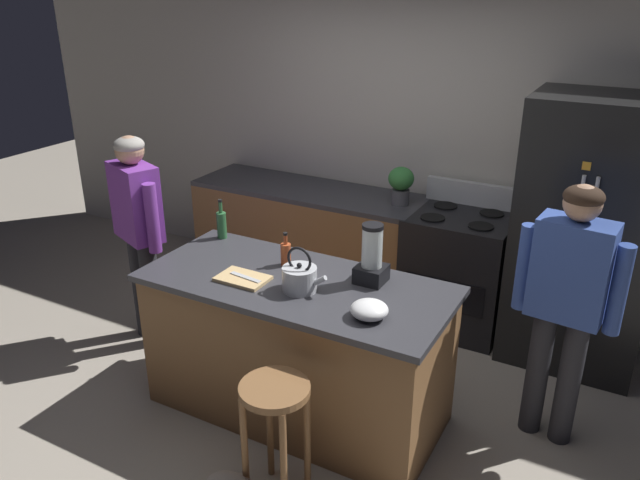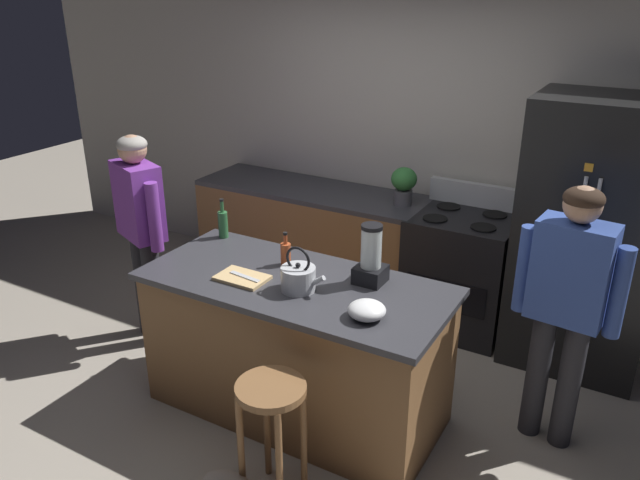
{
  "view_description": "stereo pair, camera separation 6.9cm",
  "coord_description": "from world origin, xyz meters",
  "views": [
    {
      "loc": [
        1.71,
        -2.83,
        2.57
      ],
      "look_at": [
        0.0,
        0.3,
        1.07
      ],
      "focal_mm": 35.19,
      "sensor_mm": 36.0,
      "label": 1
    },
    {
      "loc": [
        1.77,
        -2.79,
        2.57
      ],
      "look_at": [
        0.0,
        0.3,
        1.07
      ],
      "focal_mm": 35.19,
      "sensor_mm": 36.0,
      "label": 2
    }
  ],
  "objects": [
    {
      "name": "cutting_board",
      "position": [
        -0.28,
        -0.14,
        0.93
      ],
      "size": [
        0.3,
        0.2,
        0.02
      ],
      "primitive_type": "cube",
      "color": "tan",
      "rests_on": "kitchen_island"
    },
    {
      "name": "chef_knife",
      "position": [
        -0.26,
        -0.14,
        0.94
      ],
      "size": [
        0.22,
        0.06,
        0.01
      ],
      "primitive_type": "cube",
      "rotation": [
        0.0,
        0.0,
        -0.13
      ],
      "color": "#B7BABF",
      "rests_on": "cutting_board"
    },
    {
      "name": "bottle_olive_oil",
      "position": [
        -0.78,
        0.33,
        1.02
      ],
      "size": [
        0.07,
        0.07,
        0.28
      ],
      "color": "#2D6638",
      "rests_on": "kitchen_island"
    },
    {
      "name": "bar_stool",
      "position": [
        0.28,
        -0.68,
        0.54
      ],
      "size": [
        0.36,
        0.36,
        0.7
      ],
      "color": "brown",
      "rests_on": "ground_plane"
    },
    {
      "name": "kitchen_island",
      "position": [
        0.0,
        0.0,
        0.46
      ],
      "size": [
        1.85,
        0.84,
        0.92
      ],
      "color": "brown",
      "rests_on": "ground_plane"
    },
    {
      "name": "person_by_sink_right",
      "position": [
        1.44,
        0.52,
        0.96
      ],
      "size": [
        0.6,
        0.26,
        1.59
      ],
      "color": "#26262B",
      "rests_on": "ground_plane"
    },
    {
      "name": "back_wall",
      "position": [
        0.0,
        1.95,
        1.35
      ],
      "size": [
        8.0,
        0.1,
        2.7
      ],
      "primitive_type": "cube",
      "color": "#BCB7AD",
      "rests_on": "ground_plane"
    },
    {
      "name": "bottle_cooking_sauce",
      "position": [
        -0.17,
        0.16,
        1.0
      ],
      "size": [
        0.06,
        0.06,
        0.22
      ],
      "color": "#B24C26",
      "rests_on": "kitchen_island"
    },
    {
      "name": "potted_plant",
      "position": [
        0.03,
        1.55,
        1.09
      ],
      "size": [
        0.2,
        0.2,
        0.3
      ],
      "color": "#4C4C51",
      "rests_on": "back_counter_run"
    },
    {
      "name": "person_by_island_left",
      "position": [
        -1.43,
        0.21,
        0.96
      ],
      "size": [
        0.58,
        0.35,
        1.58
      ],
      "color": "#26262B",
      "rests_on": "ground_plane"
    },
    {
      "name": "ground_plane",
      "position": [
        0.0,
        0.0,
        0.0
      ],
      "size": [
        14.0,
        14.0,
        0.0
      ],
      "primitive_type": "plane",
      "color": "#9E9384"
    },
    {
      "name": "back_counter_run",
      "position": [
        -0.8,
        1.55,
        0.46
      ],
      "size": [
        2.0,
        0.64,
        0.92
      ],
      "color": "brown",
      "rests_on": "ground_plane"
    },
    {
      "name": "blender_appliance",
      "position": [
        0.39,
        0.21,
        1.07
      ],
      "size": [
        0.17,
        0.17,
        0.36
      ],
      "color": "black",
      "rests_on": "kitchen_island"
    },
    {
      "name": "stove_range",
      "position": [
        0.55,
        1.52,
        0.47
      ],
      "size": [
        0.76,
        0.65,
        1.1
      ],
      "color": "black",
      "rests_on": "ground_plane"
    },
    {
      "name": "refrigerator",
      "position": [
        1.41,
        1.5,
        0.94
      ],
      "size": [
        0.9,
        0.73,
        1.89
      ],
      "color": "black",
      "rests_on": "ground_plane"
    },
    {
      "name": "tea_kettle",
      "position": [
        0.08,
        -0.09,
        1.0
      ],
      "size": [
        0.28,
        0.2,
        0.27
      ],
      "color": "#B7BABF",
      "rests_on": "kitchen_island"
    },
    {
      "name": "mixing_bowl",
      "position": [
        0.56,
        -0.18,
        0.96
      ],
      "size": [
        0.2,
        0.2,
        0.09
      ],
      "primitive_type": "ellipsoid",
      "color": "white",
      "rests_on": "kitchen_island"
    }
  ]
}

